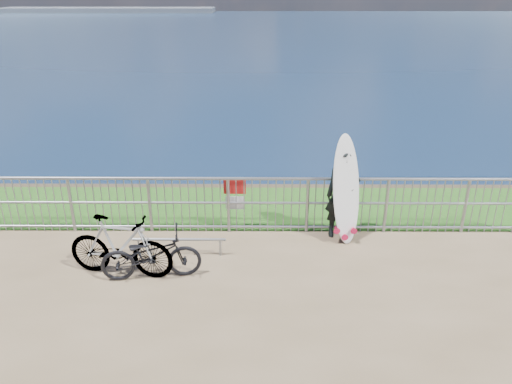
{
  "coord_description": "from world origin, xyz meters",
  "views": [
    {
      "loc": [
        0.08,
        -7.03,
        4.48
      ],
      "look_at": [
        0.03,
        1.2,
        1.0
      ],
      "focal_mm": 35.0,
      "sensor_mm": 36.0,
      "label": 1
    }
  ],
  "objects_px": {
    "surfboard": "(346,194)",
    "bicycle_near": "(151,255)",
    "bicycle_far": "(120,246)",
    "surfer": "(343,194)"
  },
  "relations": [
    {
      "from": "surfer",
      "to": "bicycle_far",
      "type": "height_order",
      "value": "surfer"
    },
    {
      "from": "surfer",
      "to": "surfboard",
      "type": "bearing_deg",
      "value": -80.03
    },
    {
      "from": "surfboard",
      "to": "surfer",
      "type": "bearing_deg",
      "value": 100.4
    },
    {
      "from": "surfboard",
      "to": "bicycle_near",
      "type": "xyz_separation_m",
      "value": [
        -3.32,
        -1.33,
        -0.51
      ]
    },
    {
      "from": "bicycle_far",
      "to": "bicycle_near",
      "type": "bearing_deg",
      "value": -89.21
    },
    {
      "from": "bicycle_near",
      "to": "bicycle_far",
      "type": "xyz_separation_m",
      "value": [
        -0.51,
        0.08,
        0.11
      ]
    },
    {
      "from": "surfer",
      "to": "bicycle_far",
      "type": "distance_m",
      "value": 4.06
    },
    {
      "from": "surfboard",
      "to": "bicycle_far",
      "type": "relative_size",
      "value": 1.15
    },
    {
      "from": "surfboard",
      "to": "bicycle_far",
      "type": "height_order",
      "value": "surfboard"
    },
    {
      "from": "surfer",
      "to": "bicycle_near",
      "type": "xyz_separation_m",
      "value": [
        -3.29,
        -1.49,
        -0.43
      ]
    }
  ]
}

